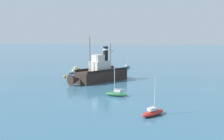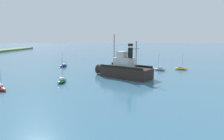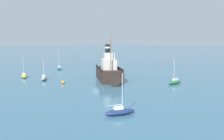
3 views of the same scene
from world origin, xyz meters
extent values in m
plane|color=#38667F|center=(0.00, 0.00, 0.00)|extent=(600.00, 600.00, 0.00)
cube|color=#2D231E|center=(-1.99, 1.13, 1.20)|extent=(10.39, 12.40, 2.40)
cone|color=#2D231E|center=(2.06, 7.08, 1.20)|extent=(3.29, 3.31, 2.35)
cube|color=beige|center=(-1.71, 1.54, 3.50)|extent=(4.73, 4.99, 2.20)
cube|color=beige|center=(-1.43, 1.96, 5.30)|extent=(2.94, 2.89, 1.40)
cylinder|color=black|center=(-2.67, 0.14, 6.20)|extent=(1.10, 1.10, 3.20)
cylinder|color=silver|center=(-2.67, 0.14, 7.10)|extent=(1.16, 1.16, 0.35)
cylinder|color=#75604C|center=(-0.14, 3.86, 6.15)|extent=(0.20, 0.20, 7.50)
cylinder|color=#75604C|center=(-3.51, -1.10, 5.40)|extent=(0.20, 0.20, 6.00)
cylinder|color=#75604C|center=(-3.51, -1.10, 6.72)|extent=(2.22, 1.56, 0.12)
cube|color=black|center=(-3.77, 2.34, 2.65)|extent=(6.52, 9.49, 0.50)
cube|color=black|center=(-0.21, -0.08, 2.65)|extent=(6.52, 9.49, 0.50)
ellipsoid|color=#23757A|center=(-3.93, -22.85, 0.35)|extent=(2.23, 3.95, 0.70)
cube|color=silver|center=(-3.86, -22.66, 0.88)|extent=(0.95, 1.24, 0.36)
cylinder|color=#B7B7BC|center=(-4.02, -23.14, 2.80)|extent=(0.10, 0.10, 4.20)
cylinder|color=#B7B7BC|center=(-3.74, -22.28, 1.25)|extent=(0.64, 1.74, 0.08)
ellipsoid|color=#286B3D|center=(-8.01, 14.16, 0.35)|extent=(3.90, 1.50, 0.70)
cube|color=silver|center=(-8.21, 14.18, 0.88)|extent=(1.16, 0.75, 0.36)
cylinder|color=#B7B7BC|center=(-7.72, 14.12, 2.80)|extent=(0.10, 0.10, 4.20)
cylinder|color=#B7B7BC|center=(-8.61, 14.22, 1.25)|extent=(1.80, 0.27, 0.08)
ellipsoid|color=gold|center=(10.38, -14.86, 0.35)|extent=(2.21, 3.95, 0.70)
cube|color=silver|center=(10.44, -14.67, 0.88)|extent=(0.95, 1.24, 0.36)
cylinder|color=#B7B7BC|center=(10.29, -15.14, 2.80)|extent=(0.10, 0.10, 4.20)
cylinder|color=#B7B7BC|center=(10.56, -14.28, 1.25)|extent=(0.63, 1.74, 0.08)
ellipsoid|color=gray|center=(8.60, -8.45, 0.35)|extent=(3.06, 3.76, 0.70)
cube|color=silver|center=(8.49, -8.61, 0.88)|extent=(1.15, 1.27, 0.36)
cylinder|color=#B7B7BC|center=(8.77, -8.20, 2.80)|extent=(0.10, 0.10, 4.20)
cylinder|color=#B7B7BC|center=(8.26, -8.94, 1.25)|extent=(1.08, 1.53, 0.08)
ellipsoid|color=#B22823|center=(-14.52, 23.00, 0.35)|extent=(3.22, 3.66, 0.70)
cube|color=silver|center=(-14.39, 23.16, 0.88)|extent=(1.18, 1.26, 0.36)
cylinder|color=#B7B7BC|center=(-14.70, 22.77, 2.80)|extent=(0.10, 0.10, 4.20)
cylinder|color=#B7B7BC|center=(-14.15, 23.47, 1.25)|extent=(1.18, 1.46, 0.08)
sphere|color=orange|center=(8.11, -1.44, 0.33)|extent=(0.65, 0.65, 0.65)
camera|label=1|loc=(-15.77, 52.06, 9.65)|focal=38.00mm
camera|label=2|loc=(-47.20, 1.69, 9.00)|focal=32.00mm
camera|label=3|loc=(33.35, 39.40, 8.67)|focal=38.00mm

